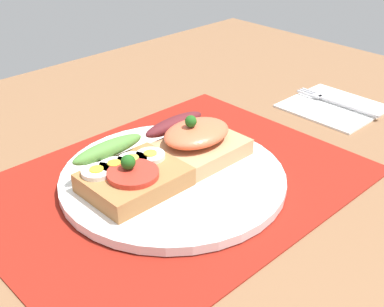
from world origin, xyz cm
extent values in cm
cube|color=brown|center=(0.00, 0.00, -1.60)|extent=(120.00, 90.00, 3.20)
cube|color=maroon|center=(0.00, 0.00, 0.15)|extent=(42.44, 32.05, 0.30)
cylinder|color=white|center=(0.00, 0.00, 0.83)|extent=(25.61, 25.61, 1.06)
cube|color=#A16A3B|center=(-4.88, 0.74, 2.42)|extent=(10.46, 8.22, 2.12)
cylinder|color=red|center=(-5.55, -0.23, 3.78)|extent=(5.49, 5.49, 0.60)
ellipsoid|color=#508437|center=(-4.88, 5.25, 4.38)|extent=(9.20, 2.20, 1.80)
sphere|color=#1E5919|center=(-5.53, 0.74, 4.88)|extent=(1.60, 1.60, 1.60)
cylinder|color=white|center=(-8.02, 3.02, 3.73)|extent=(3.27, 3.27, 0.50)
cylinder|color=yellow|center=(-8.02, 3.02, 4.06)|extent=(1.47, 1.47, 0.16)
cylinder|color=white|center=(-5.93, 2.75, 3.73)|extent=(3.27, 3.27, 0.50)
cylinder|color=yellow|center=(-5.93, 2.75, 4.06)|extent=(1.47, 1.47, 0.16)
cylinder|color=white|center=(-3.84, 2.32, 3.73)|extent=(3.27, 3.27, 0.50)
cylinder|color=yellow|center=(-3.84, 2.32, 4.06)|extent=(1.47, 1.47, 0.16)
cylinder|color=white|center=(-1.74, 1.74, 3.73)|extent=(3.27, 3.27, 0.50)
cylinder|color=yellow|center=(-1.74, 1.74, 4.06)|extent=(1.47, 1.47, 0.16)
cube|color=tan|center=(4.88, 0.72, 2.32)|extent=(10.59, 7.95, 1.91)
ellipsoid|color=#F36440|center=(4.95, 1.25, 4.37)|extent=(8.68, 6.36, 2.19)
ellipsoid|color=#561B20|center=(4.88, 5.10, 4.17)|extent=(9.00, 2.20, 1.80)
sphere|color=#1E5919|center=(4.08, 1.32, 6.16)|extent=(1.40, 1.40, 1.40)
cube|color=white|center=(31.65, -1.02, 0.30)|extent=(12.52, 13.06, 0.60)
cube|color=#B7B7BC|center=(32.35, -3.06, 0.76)|extent=(0.80, 10.21, 0.32)
cube|color=#B7B7BC|center=(32.35, 2.25, 0.76)|extent=(1.50, 1.20, 0.32)
cube|color=#B7B7BC|center=(31.70, 4.25, 0.76)|extent=(0.32, 2.80, 0.32)
cube|color=#B7B7BC|center=(32.35, 4.25, 0.76)|extent=(0.32, 2.80, 0.32)
cube|color=#B7B7BC|center=(33.00, 4.25, 0.76)|extent=(0.32, 2.80, 0.32)
camera|label=1|loc=(-31.97, -36.43, 31.47)|focal=47.04mm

